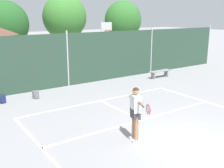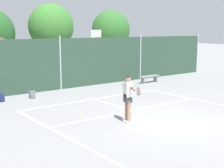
{
  "view_description": "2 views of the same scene",
  "coord_description": "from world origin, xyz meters",
  "px_view_note": "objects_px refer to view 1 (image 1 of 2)",
  "views": [
    {
      "loc": [
        -6.67,
        -5.15,
        4.1
      ],
      "look_at": [
        -0.23,
        4.17,
        1.16
      ],
      "focal_mm": 43.31,
      "sensor_mm": 36.0,
      "label": 1
    },
    {
      "loc": [
        -9.19,
        -7.94,
        3.59
      ],
      "look_at": [
        0.43,
        4.5,
        0.89
      ],
      "focal_mm": 51.22,
      "sensor_mm": 36.0,
      "label": 2
    }
  ],
  "objects_px": {
    "basketball_hoop": "(106,40)",
    "backpack_navy": "(2,99)",
    "courtside_bench": "(160,72)",
    "tennis_ball": "(82,127)",
    "tennis_player": "(136,110)",
    "backpack_grey": "(36,95)"
  },
  "relations": [
    {
      "from": "tennis_player",
      "to": "courtside_bench",
      "type": "xyz_separation_m",
      "value": [
        7.26,
        6.26,
        -0.75
      ]
    },
    {
      "from": "tennis_ball",
      "to": "backpack_navy",
      "type": "distance_m",
      "value": 5.04
    },
    {
      "from": "backpack_grey",
      "to": "courtside_bench",
      "type": "xyz_separation_m",
      "value": [
        8.36,
        -0.22,
        0.17
      ]
    },
    {
      "from": "backpack_navy",
      "to": "courtside_bench",
      "type": "xyz_separation_m",
      "value": [
        9.91,
        -0.41,
        0.17
      ]
    },
    {
      "from": "basketball_hoop",
      "to": "backpack_navy",
      "type": "relative_size",
      "value": 7.67
    },
    {
      "from": "tennis_ball",
      "to": "courtside_bench",
      "type": "bearing_deg",
      "value": 27.82
    },
    {
      "from": "basketball_hoop",
      "to": "tennis_player",
      "type": "distance_m",
      "value": 11.38
    },
    {
      "from": "backpack_navy",
      "to": "courtside_bench",
      "type": "bearing_deg",
      "value": -2.37
    },
    {
      "from": "tennis_player",
      "to": "tennis_ball",
      "type": "distance_m",
      "value": 2.4
    },
    {
      "from": "tennis_ball",
      "to": "backpack_navy",
      "type": "bearing_deg",
      "value": 109.79
    },
    {
      "from": "basketball_hoop",
      "to": "tennis_player",
      "type": "height_order",
      "value": "basketball_hoop"
    },
    {
      "from": "tennis_ball",
      "to": "basketball_hoop",
      "type": "bearing_deg",
      "value": 51.51
    },
    {
      "from": "tennis_ball",
      "to": "courtside_bench",
      "type": "height_order",
      "value": "courtside_bench"
    },
    {
      "from": "backpack_navy",
      "to": "backpack_grey",
      "type": "relative_size",
      "value": 1.0
    },
    {
      "from": "tennis_player",
      "to": "backpack_navy",
      "type": "distance_m",
      "value": 7.24
    },
    {
      "from": "basketball_hoop",
      "to": "tennis_ball",
      "type": "xyz_separation_m",
      "value": [
        -6.37,
        -8.01,
        -2.28
      ]
    },
    {
      "from": "basketball_hoop",
      "to": "backpack_navy",
      "type": "height_order",
      "value": "basketball_hoop"
    },
    {
      "from": "basketball_hoop",
      "to": "tennis_ball",
      "type": "bearing_deg",
      "value": -128.49
    },
    {
      "from": "backpack_navy",
      "to": "tennis_ball",
      "type": "bearing_deg",
      "value": -70.21
    },
    {
      "from": "tennis_ball",
      "to": "backpack_grey",
      "type": "relative_size",
      "value": 0.14
    },
    {
      "from": "basketball_hoop",
      "to": "courtside_bench",
      "type": "height_order",
      "value": "basketball_hoop"
    },
    {
      "from": "tennis_player",
      "to": "basketball_hoop",
      "type": "bearing_deg",
      "value": 61.37
    }
  ]
}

